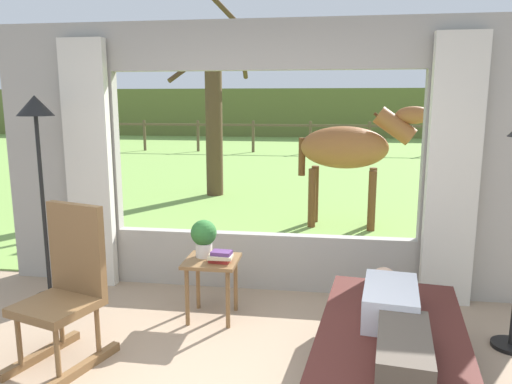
% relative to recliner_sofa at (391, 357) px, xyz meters
% --- Properties ---
extents(back_wall_with_window, '(5.20, 0.12, 2.55)m').
position_rel_recliner_sofa_xyz_m(back_wall_with_window, '(-1.04, 1.61, 1.03)').
color(back_wall_with_window, '#9E998E').
rests_on(back_wall_with_window, ground_plane).
extents(curtain_panel_left, '(0.44, 0.10, 2.40)m').
position_rel_recliner_sofa_xyz_m(curtain_panel_left, '(-2.73, 1.47, 0.98)').
color(curtain_panel_left, beige).
rests_on(curtain_panel_left, ground_plane).
extents(curtain_panel_right, '(0.44, 0.10, 2.40)m').
position_rel_recliner_sofa_xyz_m(curtain_panel_right, '(0.65, 1.47, 0.98)').
color(curtain_panel_right, beige).
rests_on(curtain_panel_right, ground_plane).
extents(outdoor_pasture_lawn, '(36.00, 21.68, 0.02)m').
position_rel_recliner_sofa_xyz_m(outdoor_pasture_lawn, '(-1.04, 12.51, -0.21)').
color(outdoor_pasture_lawn, '#759E47').
rests_on(outdoor_pasture_lawn, ground_plane).
extents(distant_hill_ridge, '(36.00, 2.00, 2.40)m').
position_rel_recliner_sofa_xyz_m(distant_hill_ridge, '(-1.04, 22.35, 0.98)').
color(distant_hill_ridge, '#606A32').
rests_on(distant_hill_ridge, ground_plane).
extents(recliner_sofa, '(1.11, 1.80, 0.42)m').
position_rel_recliner_sofa_xyz_m(recliner_sofa, '(0.00, 0.00, 0.00)').
color(recliner_sofa, black).
rests_on(recliner_sofa, ground_plane).
extents(reclining_person, '(0.41, 1.44, 0.22)m').
position_rel_recliner_sofa_xyz_m(reclining_person, '(0.00, -0.05, 0.30)').
color(reclining_person, silver).
rests_on(reclining_person, recliner_sofa).
extents(rocking_chair, '(0.64, 0.79, 1.12)m').
position_rel_recliner_sofa_xyz_m(rocking_chair, '(-2.21, 0.06, 0.33)').
color(rocking_chair, brown).
rests_on(rocking_chair, ground_plane).
extents(side_table, '(0.44, 0.44, 0.52)m').
position_rel_recliner_sofa_xyz_m(side_table, '(-1.37, 0.86, 0.21)').
color(side_table, brown).
rests_on(side_table, ground_plane).
extents(potted_plant, '(0.22, 0.22, 0.32)m').
position_rel_recliner_sofa_xyz_m(potted_plant, '(-1.45, 0.92, 0.48)').
color(potted_plant, silver).
rests_on(potted_plant, side_table).
extents(book_stack, '(0.20, 0.15, 0.09)m').
position_rel_recliner_sofa_xyz_m(book_stack, '(-1.28, 0.80, 0.35)').
color(book_stack, '#B22D28').
rests_on(book_stack, side_table).
extents(floor_lamp_left, '(0.32, 0.32, 1.87)m').
position_rel_recliner_sofa_xyz_m(floor_lamp_left, '(-2.98, 1.05, 1.30)').
color(floor_lamp_left, black).
rests_on(floor_lamp_left, ground_plane).
extents(horse, '(1.82, 0.68, 1.73)m').
position_rel_recliner_sofa_xyz_m(horse, '(-0.12, 4.07, 0.94)').
color(horse, brown).
rests_on(horse, outdoor_pasture_lawn).
extents(pasture_tree, '(1.58, 1.60, 3.69)m').
position_rel_recliner_sofa_xyz_m(pasture_tree, '(-2.56, 6.17, 1.51)').
color(pasture_tree, '#4C3823').
rests_on(pasture_tree, outdoor_pasture_lawn).
extents(pasture_fence_line, '(16.10, 0.10, 1.10)m').
position_rel_recliner_sofa_xyz_m(pasture_fence_line, '(-1.04, 14.09, 0.53)').
color(pasture_fence_line, brown).
rests_on(pasture_fence_line, outdoor_pasture_lawn).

